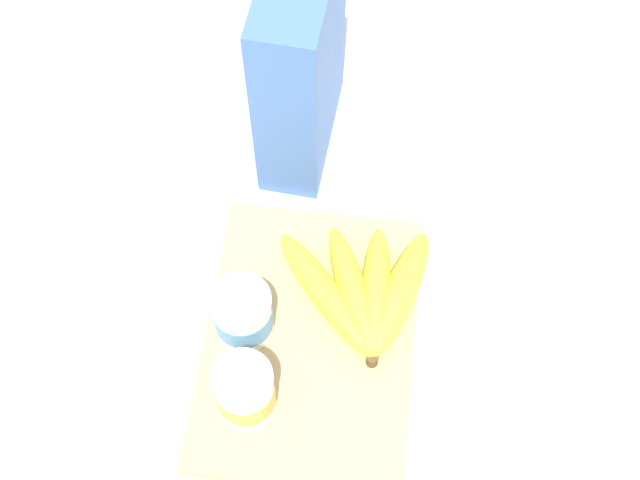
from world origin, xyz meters
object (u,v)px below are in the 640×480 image
yogurt_cup_front (245,392)px  yogurt_cup_back (243,314)px  cutting_board (309,342)px  banana_bunch (365,292)px  cereal_box (300,65)px

yogurt_cup_front → yogurt_cup_back: bearing=11.5°
cutting_board → yogurt_cup_front: (-0.09, 0.06, 0.06)m
banana_bunch → yogurt_cup_front: bearing=141.3°
yogurt_cup_back → cutting_board: bearing=-94.0°
cutting_board → cereal_box: bearing=9.2°
cutting_board → yogurt_cup_back: yogurt_cup_back is taller
yogurt_cup_back → banana_bunch: bearing=-68.5°
yogurt_cup_front → banana_bunch: size_ratio=0.46×
banana_bunch → cutting_board: bearing=134.8°
yogurt_cup_front → banana_bunch: 0.19m
cutting_board → yogurt_cup_back: 0.09m
cutting_board → cereal_box: (0.30, 0.05, 0.13)m
cereal_box → yogurt_cup_front: size_ratio=3.08×
cutting_board → yogurt_cup_front: 0.12m
yogurt_cup_back → banana_bunch: (0.05, -0.13, -0.02)m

